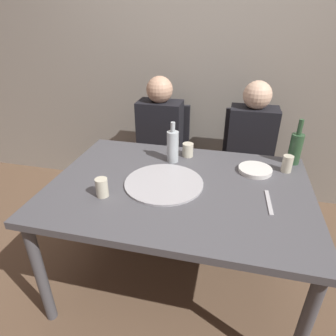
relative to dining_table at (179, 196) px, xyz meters
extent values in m
plane|color=brown|center=(0.00, 0.00, -0.67)|extent=(8.00, 8.00, 0.00)
cube|color=gray|center=(0.00, 1.25, 0.63)|extent=(6.00, 0.10, 2.60)
cube|color=#4C4C51|center=(0.00, 0.00, 0.05)|extent=(1.45, 1.03, 0.04)
cylinder|color=#4C4C51|center=(-0.67, -0.45, -0.32)|extent=(0.06, 0.06, 0.70)
cylinder|color=#4C4C51|center=(0.67, -0.45, -0.32)|extent=(0.06, 0.06, 0.70)
cylinder|color=#4C4C51|center=(-0.67, 0.45, -0.32)|extent=(0.06, 0.06, 0.70)
cylinder|color=#4C4C51|center=(0.67, 0.45, -0.32)|extent=(0.06, 0.06, 0.70)
cylinder|color=#ADADB2|center=(-0.09, -0.01, 0.08)|extent=(0.45, 0.45, 0.01)
cylinder|color=#B2BCC1|center=(-0.10, 0.28, 0.18)|extent=(0.08, 0.08, 0.20)
cylinder|color=#B2BCC1|center=(-0.10, 0.28, 0.31)|extent=(0.03, 0.03, 0.06)
cylinder|color=#2D5133|center=(0.66, 0.44, 0.17)|extent=(0.08, 0.08, 0.20)
cylinder|color=#2D5133|center=(0.66, 0.44, 0.32)|extent=(0.03, 0.03, 0.10)
cylinder|color=beige|center=(0.60, 0.31, 0.13)|extent=(0.06, 0.06, 0.10)
cylinder|color=beige|center=(-0.37, -0.20, 0.12)|extent=(0.07, 0.07, 0.10)
cylinder|color=beige|center=(-0.02, 0.38, 0.12)|extent=(0.07, 0.07, 0.09)
cylinder|color=white|center=(0.42, 0.26, 0.09)|extent=(0.20, 0.20, 0.03)
cube|color=#B7B7BC|center=(0.48, -0.06, 0.08)|extent=(0.03, 0.22, 0.01)
cube|color=black|center=(-0.34, 0.83, -0.22)|extent=(0.44, 0.44, 0.05)
cube|color=black|center=(-0.34, 1.03, 0.01)|extent=(0.44, 0.04, 0.45)
cylinder|color=black|center=(-0.15, 0.64, -0.46)|extent=(0.04, 0.04, 0.42)
cylinder|color=black|center=(-0.53, 0.64, -0.46)|extent=(0.04, 0.04, 0.42)
cylinder|color=black|center=(-0.15, 1.02, -0.46)|extent=(0.04, 0.04, 0.42)
cylinder|color=black|center=(-0.53, 1.02, -0.46)|extent=(0.04, 0.04, 0.42)
cube|color=black|center=(0.41, 0.83, -0.22)|extent=(0.44, 0.44, 0.05)
cube|color=black|center=(0.41, 1.03, 0.01)|extent=(0.44, 0.04, 0.45)
cylinder|color=black|center=(0.60, 0.64, -0.46)|extent=(0.04, 0.04, 0.42)
cylinder|color=black|center=(0.22, 0.64, -0.46)|extent=(0.04, 0.04, 0.42)
cylinder|color=black|center=(0.60, 1.02, -0.46)|extent=(0.04, 0.04, 0.42)
cylinder|color=black|center=(0.22, 1.02, -0.46)|extent=(0.04, 0.04, 0.42)
cube|color=black|center=(-0.34, 0.85, 0.04)|extent=(0.36, 0.22, 0.52)
sphere|color=tan|center=(-0.34, 0.85, 0.40)|extent=(0.21, 0.21, 0.21)
cylinder|color=black|center=(-0.26, 0.65, -0.22)|extent=(0.12, 0.40, 0.12)
cylinder|color=black|center=(-0.42, 0.65, -0.22)|extent=(0.12, 0.40, 0.12)
cylinder|color=black|center=(-0.26, 0.45, -0.44)|extent=(0.11, 0.11, 0.45)
cylinder|color=black|center=(-0.42, 0.45, -0.44)|extent=(0.11, 0.11, 0.45)
cube|color=black|center=(0.41, 0.85, 0.04)|extent=(0.36, 0.22, 0.52)
sphere|color=beige|center=(0.41, 0.85, 0.40)|extent=(0.21, 0.21, 0.21)
cylinder|color=black|center=(0.49, 0.65, -0.22)|extent=(0.12, 0.40, 0.12)
cylinder|color=black|center=(0.33, 0.65, -0.22)|extent=(0.12, 0.40, 0.12)
cylinder|color=black|center=(0.49, 0.45, -0.44)|extent=(0.11, 0.11, 0.45)
cylinder|color=black|center=(0.33, 0.45, -0.44)|extent=(0.11, 0.11, 0.45)
camera|label=1|loc=(0.26, -1.37, 0.93)|focal=30.99mm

